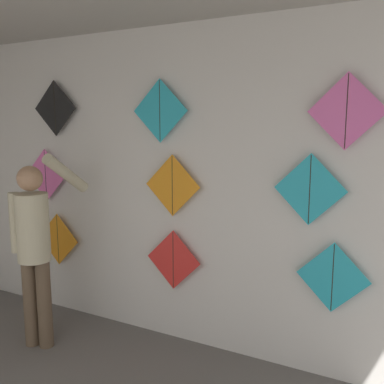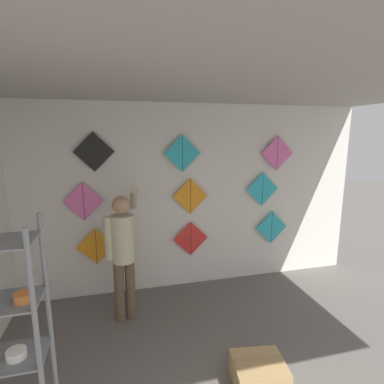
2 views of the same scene
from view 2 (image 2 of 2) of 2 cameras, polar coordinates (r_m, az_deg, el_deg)
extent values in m
cube|color=silver|center=(4.57, -1.19, -1.12)|extent=(5.64, 0.06, 2.80)
cube|color=#A8A399|center=(2.58, 9.46, 21.06)|extent=(5.64, 4.77, 0.04)
cylinder|color=slate|center=(2.42, -24.96, -25.94)|extent=(0.03, 0.03, 1.90)
cylinder|color=white|center=(2.24, -30.46, -25.05)|extent=(0.11, 0.11, 0.05)
cylinder|color=orange|center=(2.03, -29.45, -17.07)|extent=(0.10, 0.10, 0.05)
cylinder|color=brown|center=(4.11, -13.63, -17.90)|extent=(0.13, 0.13, 0.79)
cylinder|color=brown|center=(4.14, -11.65, -17.59)|extent=(0.13, 0.13, 0.79)
cylinder|color=beige|center=(3.84, -13.08, -8.62)|extent=(0.28, 0.28, 0.59)
sphere|color=tan|center=(3.72, -13.36, -2.42)|extent=(0.21, 0.21, 0.21)
cylinder|color=beige|center=(3.79, -15.61, -8.46)|extent=(0.10, 0.10, 0.53)
cylinder|color=beige|center=(3.97, -11.05, -1.14)|extent=(0.10, 0.49, 0.38)
cube|color=tan|center=(3.39, 12.59, -30.61)|extent=(0.54, 0.48, 0.25)
cube|color=#A08052|center=(3.31, 12.69, -28.93)|extent=(0.48, 0.19, 0.01)
cube|color=orange|center=(4.56, -17.79, -9.83)|extent=(0.54, 0.01, 0.54)
cylinder|color=black|center=(4.56, -17.79, -9.84)|extent=(0.01, 0.01, 0.51)
cube|color=red|center=(4.67, -0.24, -8.88)|extent=(0.54, 0.01, 0.54)
cylinder|color=black|center=(4.67, -0.23, -8.89)|extent=(0.01, 0.01, 0.51)
cube|color=#28B2C6|center=(5.13, 14.93, -6.52)|extent=(0.54, 0.01, 0.54)
cylinder|color=black|center=(5.13, 14.94, -6.52)|extent=(0.01, 0.01, 0.51)
cube|color=pink|center=(4.39, -19.95, -1.69)|extent=(0.54, 0.01, 0.54)
cylinder|color=black|center=(4.38, -19.96, -1.70)|extent=(0.01, 0.01, 0.51)
cube|color=orange|center=(4.48, -0.29, -0.79)|extent=(0.54, 0.01, 0.54)
cylinder|color=black|center=(4.48, -0.28, -0.80)|extent=(0.01, 0.01, 0.51)
cube|color=#28B2C6|center=(4.89, 13.29, 0.53)|extent=(0.54, 0.01, 0.54)
cylinder|color=black|center=(4.89, 13.30, 0.52)|extent=(0.01, 0.01, 0.51)
cube|color=black|center=(4.28, -18.18, 7.29)|extent=(0.54, 0.01, 0.54)
cylinder|color=black|center=(4.28, -18.19, 7.29)|extent=(0.01, 0.01, 0.51)
cube|color=#28B2C6|center=(4.37, -1.82, 7.39)|extent=(0.54, 0.01, 0.54)
cylinder|color=black|center=(4.37, -1.81, 7.38)|extent=(0.01, 0.01, 0.51)
cube|color=pink|center=(4.93, 15.96, 7.14)|extent=(0.54, 0.01, 0.54)
cylinder|color=black|center=(4.93, 15.97, 7.13)|extent=(0.01, 0.01, 0.51)
camera|label=1|loc=(3.13, 54.80, -0.62)|focal=40.00mm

